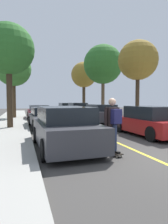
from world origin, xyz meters
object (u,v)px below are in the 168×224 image
object	(u,v)px
street_tree_right_nearest	(138,61)
street_tree_right_far	(84,75)
parked_car_right_far	(77,110)
skateboarder	(113,122)
parked_car_left_near	(46,117)
street_tree_right_near	(103,65)
parked_car_right_nearest	(149,122)
street_tree_left_nearest	(9,50)
parked_car_right_near	(100,113)
parked_car_left_far	(39,112)
parked_car_left_nearest	(65,128)
skateboard	(112,152)
parked_car_right_farthest	(66,108)
fire_hydrant	(152,121)
street_tree_left_near	(14,69)

from	to	relation	value
street_tree_right_nearest	street_tree_right_far	world-z (taller)	street_tree_right_far
parked_car_right_far	skateboarder	xyz separation A→B (m)	(-3.16, -15.61, 0.34)
parked_car_left_near	street_tree_right_near	world-z (taller)	street_tree_right_near
parked_car_left_near	parked_car_right_nearest	world-z (taller)	parked_car_right_nearest
parked_car_left_near	street_tree_left_nearest	size ratio (longest dim) A/B	0.72
parked_car_right_near	street_tree_right_nearest	bearing A→B (deg)	-42.84
street_tree_left_nearest	parked_car_right_nearest	bearing A→B (deg)	-32.26
street_tree_right_near	parked_car_left_far	bearing A→B (deg)	-175.51
street_tree_right_far	parked_car_right_nearest	bearing A→B (deg)	-96.88
parked_car_left_nearest	skateboard	size ratio (longest dim) A/B	4.66
parked_car_left_far	street_tree_left_nearest	size ratio (longest dim) A/B	0.74
parked_car_left_nearest	parked_car_right_near	xyz separation A→B (m)	(4.39, 7.65, -0.03)
parked_car_right_farthest	street_tree_left_nearest	bearing A→B (deg)	-114.05
fire_hydrant	skateboard	xyz separation A→B (m)	(-4.67, -4.37, -0.40)
parked_car_left_nearest	parked_car_right_farthest	xyz separation A→B (m)	(4.39, 19.97, -0.04)
parked_car_right_near	street_tree_right_near	world-z (taller)	street_tree_right_near
parked_car_left_far	skateboarder	size ratio (longest dim) A/B	2.68
street_tree_right_far	parked_car_right_farthest	bearing A→B (deg)	148.06
street_tree_left_near	street_tree_right_near	bearing A→B (deg)	-2.67
parked_car_right_nearest	skateboarder	world-z (taller)	skateboarder
fire_hydrant	skateboard	bearing A→B (deg)	-136.87
parked_car_right_far	skateboarder	world-z (taller)	skateboarder
street_tree_left_near	parked_car_right_near	bearing A→B (deg)	-36.77
parked_car_right_near	parked_car_left_nearest	bearing A→B (deg)	-119.86
skateboard	parked_car_left_near	bearing A→B (deg)	99.73
parked_car_left_near	skateboarder	world-z (taller)	skateboarder
street_tree_right_near	skateboard	xyz separation A→B (m)	(-5.26, -13.34, -5.24)
street_tree_right_far	fire_hydrant	world-z (taller)	street_tree_right_far
street_tree_left_nearest	skateboard	bearing A→B (deg)	-63.68
parked_car_right_near	street_tree_left_nearest	distance (m)	7.87
street_tree_left_near	street_tree_right_nearest	distance (m)	10.93
parked_car_right_nearest	parked_car_left_near	bearing A→B (deg)	134.05
parked_car_right_near	parked_car_left_far	bearing A→B (deg)	138.15
parked_car_left_nearest	street_tree_right_far	xyz separation A→B (m)	(6.48, 18.67, 4.35)
street_tree_right_nearest	street_tree_right_near	size ratio (longest dim) A/B	0.81
parked_car_right_near	street_tree_left_nearest	size ratio (longest dim) A/B	0.72
parked_car_right_near	skateboarder	bearing A→B (deg)	-109.48
skateboarder	street_tree_right_near	bearing A→B (deg)	68.57
parked_car_left_near	parked_car_left_far	bearing A→B (deg)	89.98
fire_hydrant	skateboarder	xyz separation A→B (m)	(-4.66, -4.41, 0.55)
skateboarder	street_tree_right_nearest	bearing A→B (deg)	53.11
fire_hydrant	street_tree_right_far	bearing A→B (deg)	87.83
parked_car_right_nearest	parked_car_right_near	size ratio (longest dim) A/B	0.96
parked_car_left_far	fire_hydrant	xyz separation A→B (m)	(5.89, -8.46, -0.15)
parked_car_right_nearest	street_tree_right_near	size ratio (longest dim) A/B	0.57
street_tree_left_near	street_tree_right_far	xyz separation A→B (m)	(8.57, 6.18, 0.54)
parked_car_left_nearest	street_tree_left_near	xyz separation A→B (m)	(-2.09, 12.49, 3.81)
parked_car_right_nearest	parked_car_right_farthest	distance (m)	18.62
parked_car_right_near	street_tree_left_near	distance (m)	8.96
parked_car_left_near	street_tree_right_near	xyz separation A→B (m)	(6.48, 6.19, 4.70)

